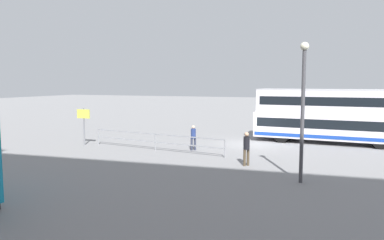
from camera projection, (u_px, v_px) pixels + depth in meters
The scene contains 7 objects.
ground_plane at pixel (252, 144), 25.34m from camera, with size 160.00×160.00×0.00m, color gray.
double_decker_bus at pixel (333, 116), 25.43m from camera, with size 10.90×3.18×3.82m.
pedestrian_near_railing at pixel (193, 136), 22.92m from camera, with size 0.45×0.45×1.59m.
pedestrian_crossing at pixel (246, 146), 18.64m from camera, with size 0.45×0.45×1.76m.
pedestrian_railing at pixel (155, 139), 22.85m from camera, with size 9.55×1.43×1.08m.
info_sign at pixel (84, 120), 24.80m from camera, with size 0.99×0.14×2.56m.
street_lamp at pixel (303, 100), 15.24m from camera, with size 0.36×0.36×5.96m.
Camera 1 is at (-4.94, 24.90, 4.29)m, focal length 33.93 mm.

